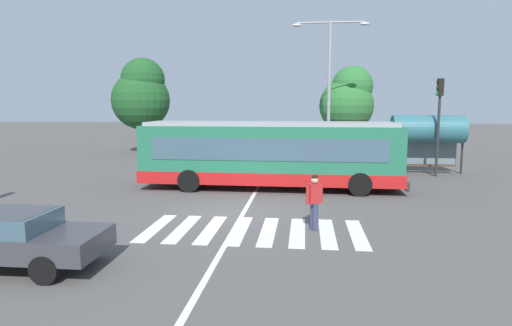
{
  "coord_description": "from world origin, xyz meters",
  "views": [
    {
      "loc": [
        2.45,
        -14.99,
        3.81
      ],
      "look_at": [
        0.35,
        3.82,
        1.3
      ],
      "focal_mm": 30.69,
      "sensor_mm": 36.0,
      "label": 1
    }
  ],
  "objects_px": {
    "foreground_sedan": "(7,236)",
    "background_tree_right": "(348,100)",
    "pedestrian_crossing_street": "(314,199)",
    "parked_car_silver": "(291,148)",
    "parked_car_blue": "(219,147)",
    "parked_car_black": "(331,148)",
    "background_tree_left": "(141,94)",
    "traffic_light_far_corner": "(439,112)",
    "parked_car_charcoal": "(257,147)",
    "city_transit_bus": "(270,154)",
    "parked_car_red": "(371,148)",
    "bus_stop_shelter": "(428,130)",
    "twin_arm_street_lamp": "(329,78)"
  },
  "relations": [
    {
      "from": "parked_car_red",
      "to": "bus_stop_shelter",
      "type": "distance_m",
      "value": 6.79
    },
    {
      "from": "pedestrian_crossing_street",
      "to": "twin_arm_street_lamp",
      "type": "relative_size",
      "value": 0.19
    },
    {
      "from": "parked_car_silver",
      "to": "background_tree_right",
      "type": "bearing_deg",
      "value": 14.94
    },
    {
      "from": "parked_car_red",
      "to": "background_tree_left",
      "type": "distance_m",
      "value": 18.01
    },
    {
      "from": "parked_car_black",
      "to": "bus_stop_shelter",
      "type": "bearing_deg",
      "value": -50.46
    },
    {
      "from": "city_transit_bus",
      "to": "parked_car_charcoal",
      "type": "distance_m",
      "value": 12.24
    },
    {
      "from": "parked_car_blue",
      "to": "city_transit_bus",
      "type": "bearing_deg",
      "value": -68.17
    },
    {
      "from": "traffic_light_far_corner",
      "to": "background_tree_left",
      "type": "distance_m",
      "value": 21.91
    },
    {
      "from": "twin_arm_street_lamp",
      "to": "pedestrian_crossing_street",
      "type": "bearing_deg",
      "value": -94.52
    },
    {
      "from": "city_transit_bus",
      "to": "twin_arm_street_lamp",
      "type": "height_order",
      "value": "twin_arm_street_lamp"
    },
    {
      "from": "background_tree_left",
      "to": "parked_car_red",
      "type": "bearing_deg",
      "value": -6.15
    },
    {
      "from": "city_transit_bus",
      "to": "parked_car_red",
      "type": "distance_m",
      "value": 13.44
    },
    {
      "from": "parked_car_silver",
      "to": "background_tree_left",
      "type": "height_order",
      "value": "background_tree_left"
    },
    {
      "from": "parked_car_blue",
      "to": "parked_car_black",
      "type": "distance_m",
      "value": 8.11
    },
    {
      "from": "parked_car_silver",
      "to": "twin_arm_street_lamp",
      "type": "relative_size",
      "value": 0.51
    },
    {
      "from": "traffic_light_far_corner",
      "to": "parked_car_silver",
      "type": "bearing_deg",
      "value": 138.53
    },
    {
      "from": "city_transit_bus",
      "to": "pedestrian_crossing_street",
      "type": "bearing_deg",
      "value": -74.03
    },
    {
      "from": "parked_car_charcoal",
      "to": "city_transit_bus",
      "type": "bearing_deg",
      "value": -81.04
    },
    {
      "from": "parked_car_blue",
      "to": "parked_car_black",
      "type": "relative_size",
      "value": 1.0
    },
    {
      "from": "parked_car_blue",
      "to": "pedestrian_crossing_street",
      "type": "bearing_deg",
      "value": -70.24
    },
    {
      "from": "foreground_sedan",
      "to": "background_tree_right",
      "type": "distance_m",
      "value": 25.45
    },
    {
      "from": "foreground_sedan",
      "to": "background_tree_right",
      "type": "xyz_separation_m",
      "value": [
        10.0,
        23.16,
        3.42
      ]
    },
    {
      "from": "foreground_sedan",
      "to": "parked_car_black",
      "type": "relative_size",
      "value": 0.97
    },
    {
      "from": "bus_stop_shelter",
      "to": "city_transit_bus",
      "type": "bearing_deg",
      "value": -146.1
    },
    {
      "from": "foreground_sedan",
      "to": "background_tree_left",
      "type": "xyz_separation_m",
      "value": [
        -5.87,
        24.24,
        3.88
      ]
    },
    {
      "from": "parked_car_silver",
      "to": "parked_car_red",
      "type": "relative_size",
      "value": 0.98
    },
    {
      "from": "background_tree_left",
      "to": "traffic_light_far_corner",
      "type": "bearing_deg",
      "value": -24.93
    },
    {
      "from": "city_transit_bus",
      "to": "parked_car_silver",
      "type": "distance_m",
      "value": 11.64
    },
    {
      "from": "city_transit_bus",
      "to": "twin_arm_street_lamp",
      "type": "xyz_separation_m",
      "value": [
        2.99,
        7.56,
        3.89
      ]
    },
    {
      "from": "parked_car_charcoal",
      "to": "traffic_light_far_corner",
      "type": "height_order",
      "value": "traffic_light_far_corner"
    },
    {
      "from": "twin_arm_street_lamp",
      "to": "background_tree_left",
      "type": "relative_size",
      "value": 1.19
    },
    {
      "from": "parked_car_black",
      "to": "background_tree_right",
      "type": "height_order",
      "value": "background_tree_right"
    },
    {
      "from": "pedestrian_crossing_street",
      "to": "parked_car_black",
      "type": "relative_size",
      "value": 0.37
    },
    {
      "from": "parked_car_blue",
      "to": "background_tree_right",
      "type": "height_order",
      "value": "background_tree_right"
    },
    {
      "from": "parked_car_black",
      "to": "parked_car_red",
      "type": "bearing_deg",
      "value": 5.61
    },
    {
      "from": "pedestrian_crossing_street",
      "to": "parked_car_blue",
      "type": "xyz_separation_m",
      "value": [
        -6.53,
        18.16,
        -0.2
      ]
    },
    {
      "from": "parked_car_blue",
      "to": "twin_arm_street_lamp",
      "type": "bearing_deg",
      "value": -27.93
    },
    {
      "from": "foreground_sedan",
      "to": "parked_car_silver",
      "type": "height_order",
      "value": "same"
    },
    {
      "from": "parked_car_red",
      "to": "background_tree_right",
      "type": "relative_size",
      "value": 0.7
    },
    {
      "from": "pedestrian_crossing_street",
      "to": "parked_car_silver",
      "type": "relative_size",
      "value": 0.38
    },
    {
      "from": "pedestrian_crossing_street",
      "to": "background_tree_right",
      "type": "distance_m",
      "value": 19.68
    },
    {
      "from": "foreground_sedan",
      "to": "background_tree_right",
      "type": "height_order",
      "value": "background_tree_right"
    },
    {
      "from": "parked_car_blue",
      "to": "twin_arm_street_lamp",
      "type": "relative_size",
      "value": 0.52
    },
    {
      "from": "parked_car_charcoal",
      "to": "parked_car_black",
      "type": "distance_m",
      "value": 5.38
    },
    {
      "from": "pedestrian_crossing_street",
      "to": "parked_car_silver",
      "type": "xyz_separation_m",
      "value": [
        -1.26,
        18.15,
        -0.2
      ]
    },
    {
      "from": "traffic_light_far_corner",
      "to": "background_tree_left",
      "type": "bearing_deg",
      "value": 155.07
    },
    {
      "from": "parked_car_black",
      "to": "twin_arm_street_lamp",
      "type": "relative_size",
      "value": 0.52
    },
    {
      "from": "foreground_sedan",
      "to": "traffic_light_far_corner",
      "type": "bearing_deg",
      "value": 47.06
    },
    {
      "from": "city_transit_bus",
      "to": "background_tree_right",
      "type": "xyz_separation_m",
      "value": [
        4.64,
        12.67,
        2.6
      ]
    },
    {
      "from": "bus_stop_shelter",
      "to": "background_tree_right",
      "type": "bearing_deg",
      "value": 117.96
    }
  ]
}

